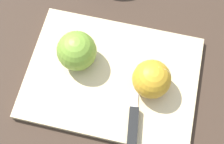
{
  "coord_description": "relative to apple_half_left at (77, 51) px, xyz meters",
  "views": [
    {
      "loc": [
        0.06,
        -0.22,
        0.59
      ],
      "look_at": [
        0.0,
        0.0,
        0.04
      ],
      "focal_mm": 50.0,
      "sensor_mm": 36.0,
      "label": 1
    }
  ],
  "objects": [
    {
      "name": "ground_plane",
      "position": [
        0.08,
        -0.02,
        -0.05
      ],
      "size": [
        4.0,
        4.0,
        0.0
      ],
      "primitive_type": "plane",
      "color": "#38281E"
    },
    {
      "name": "apple_half_left",
      "position": [
        0.0,
        0.0,
        0.0
      ],
      "size": [
        0.08,
        0.08,
        0.08
      ],
      "rotation": [
        0.0,
        0.0,
        1.59
      ],
      "color": "olive",
      "rests_on": "cutting_board"
    },
    {
      "name": "apple_half_right",
      "position": [
        0.15,
        -0.01,
        -0.0
      ],
      "size": [
        0.07,
        0.07,
        0.07
      ],
      "rotation": [
        0.0,
        0.0,
        1.68
      ],
      "color": "gold",
      "rests_on": "cutting_board"
    },
    {
      "name": "cutting_board",
      "position": [
        0.08,
        -0.02,
        -0.05
      ],
      "size": [
        0.35,
        0.27,
        0.02
      ],
      "color": "#D1B789",
      "rests_on": "ground_plane"
    },
    {
      "name": "knife",
      "position": [
        0.14,
        -0.1,
        -0.03
      ],
      "size": [
        0.04,
        0.16,
        0.02
      ],
      "rotation": [
        0.0,
        0.0,
        1.75
      ],
      "color": "silver",
      "rests_on": "cutting_board"
    }
  ]
}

